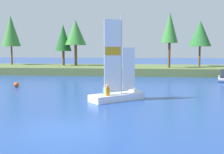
{
  "coord_description": "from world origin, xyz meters",
  "views": [
    {
      "loc": [
        3.51,
        -12.3,
        3.72
      ],
      "look_at": [
        0.85,
        12.66,
        1.2
      ],
      "focal_mm": 46.11,
      "sensor_mm": 36.0,
      "label": 1
    }
  ],
  "objects": [
    {
      "name": "shore_bank",
      "position": [
        0.0,
        30.48,
        0.53
      ],
      "size": [
        80.0,
        10.73,
        1.06
      ],
      "primitive_type": "cube",
      "color": "#5B703D",
      "rests_on": "ground"
    },
    {
      "name": "shoreline_tree_right",
      "position": [
        11.76,
        30.82,
        5.84
      ],
      "size": [
        3.21,
        3.21,
        6.67
      ],
      "color": "brown",
      "rests_on": "shore_bank"
    },
    {
      "name": "shoreline_tree_left",
      "position": [
        -17.64,
        32.44,
        6.47
      ],
      "size": [
        2.94,
        2.94,
        7.89
      ],
      "color": "brown",
      "rests_on": "shore_bank"
    },
    {
      "name": "shoreline_tree_midright",
      "position": [
        7.12,
        27.7,
        6.46
      ],
      "size": [
        2.26,
        2.26,
        7.54
      ],
      "color": "brown",
      "rests_on": "shore_bank"
    },
    {
      "name": "channel_buoy",
      "position": [
        -8.47,
        13.81,
        0.24
      ],
      "size": [
        0.49,
        0.49,
        0.49
      ],
      "primitive_type": "sphere",
      "color": "#E54C19",
      "rests_on": "ground"
    },
    {
      "name": "shoreline_tree_midleft",
      "position": [
        -8.79,
        31.55,
        5.3
      ],
      "size": [
        2.55,
        2.55,
        6.33
      ],
      "color": "brown",
      "rests_on": "shore_bank"
    },
    {
      "name": "shoreline_tree_centre",
      "position": [
        -6.78,
        31.36,
        6.09
      ],
      "size": [
        3.25,
        3.25,
        6.99
      ],
      "color": "brown",
      "rests_on": "shore_bank"
    },
    {
      "name": "sailboat",
      "position": [
        2.21,
        8.35,
        0.46
      ],
      "size": [
        4.29,
        3.87,
        6.5
      ],
      "rotation": [
        0.0,
        0.0,
        0.69
      ],
      "color": "white",
      "rests_on": "ground"
    },
    {
      "name": "ground_plane",
      "position": [
        0.0,
        0.0,
        0.0
      ],
      "size": [
        200.0,
        200.0,
        0.0
      ],
      "primitive_type": "plane",
      "color": "#234793"
    }
  ]
}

